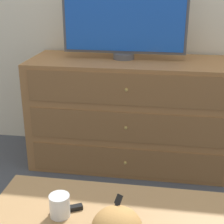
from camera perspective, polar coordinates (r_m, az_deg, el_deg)
ground_plane at (r=3.08m, az=4.88°, el=-5.37°), size 12.00×12.00×0.00m
dresser at (r=2.63m, az=3.03°, el=-0.20°), size 1.49×0.58×0.83m
tv at (r=2.51m, az=2.06°, el=15.45°), size 0.89×0.15×0.57m
drink_cup at (r=1.41m, az=-8.68°, el=-15.32°), size 0.08×0.08×0.09m
remote_control at (r=1.45m, az=-7.55°, el=-15.75°), size 0.13×0.08×0.02m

